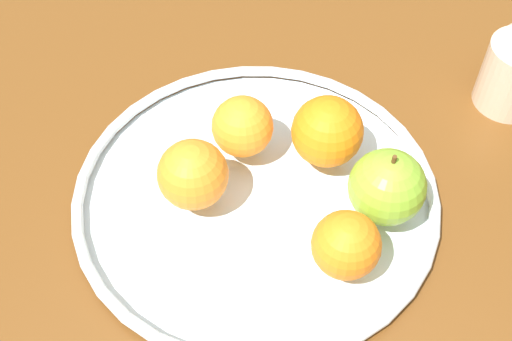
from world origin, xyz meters
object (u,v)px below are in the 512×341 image
at_px(orange_back_right, 193,174).
at_px(orange_center, 327,132).
at_px(apple, 387,187).
at_px(fruit_bowl, 256,194).
at_px(orange_back_left, 242,127).
at_px(orange_front_right, 346,245).

height_order(orange_back_right, orange_center, orange_center).
bearing_deg(apple, fruit_bowl, 84.03).
bearing_deg(orange_center, apple, -137.96).
relative_size(apple, orange_back_left, 1.28).
bearing_deg(orange_back_right, fruit_bowl, -75.44).
xyz_separation_m(orange_back_right, orange_center, (0.07, -0.13, 0.00)).
bearing_deg(orange_front_right, orange_center, 9.59).
relative_size(fruit_bowl, apple, 4.54).
xyz_separation_m(fruit_bowl, apple, (-0.01, -0.13, 0.05)).
relative_size(fruit_bowl, orange_center, 5.05).
xyz_separation_m(orange_back_left, orange_front_right, (-0.13, -0.11, -0.00)).
relative_size(orange_back_right, orange_back_left, 1.09).
distance_m(orange_back_right, orange_back_left, 0.08).
height_order(apple, orange_center, apple).
distance_m(apple, orange_front_right, 0.08).
relative_size(orange_center, orange_front_right, 1.16).
bearing_deg(orange_back_left, orange_front_right, -140.58).
bearing_deg(orange_back_left, fruit_bowl, -160.06).
bearing_deg(fruit_bowl, orange_back_right, 104.56).
height_order(apple, orange_front_right, apple).
xyz_separation_m(apple, orange_center, (0.07, 0.06, -0.00)).
bearing_deg(orange_front_right, fruit_bowl, 48.74).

